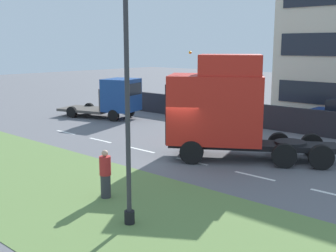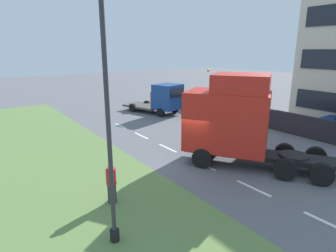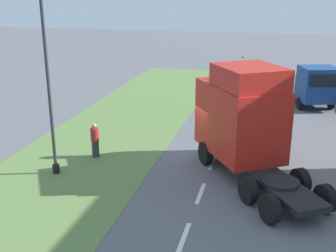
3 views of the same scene
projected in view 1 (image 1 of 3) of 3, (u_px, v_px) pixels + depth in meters
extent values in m
plane|color=slate|center=(180.00, 159.00, 19.24)|extent=(120.00, 120.00, 0.00)
cube|color=#607F42|center=(70.00, 192.00, 14.85)|extent=(7.00, 44.00, 0.01)
cube|color=white|center=(336.00, 195.00, 14.58)|extent=(0.16, 1.80, 0.00)
cube|color=white|center=(255.00, 176.00, 16.68)|extent=(0.16, 1.80, 0.00)
cube|color=white|center=(192.00, 161.00, 18.78)|extent=(0.16, 1.80, 0.00)
cube|color=white|center=(141.00, 150.00, 20.87)|extent=(0.16, 1.80, 0.00)
cube|color=white|center=(100.00, 140.00, 22.97)|extent=(0.16, 1.80, 0.00)
cube|color=white|center=(66.00, 132.00, 25.07)|extent=(0.16, 1.80, 0.00)
cube|color=#232328|center=(275.00, 118.00, 25.67)|extent=(0.25, 24.00, 1.50)
cube|color=#1E232D|center=(330.00, 94.00, 26.67)|extent=(0.08, 7.06, 1.44)
cube|color=#1E232D|center=(334.00, 44.00, 26.08)|extent=(0.08, 7.06, 1.44)
cube|color=black|center=(252.00, 145.00, 19.00)|extent=(5.20, 7.02, 0.24)
cube|color=red|center=(215.00, 109.00, 18.95)|extent=(4.32, 4.80, 3.02)
cube|color=black|center=(170.00, 122.00, 19.40)|extent=(1.81, 1.20, 1.69)
cube|color=black|center=(170.00, 93.00, 19.15)|extent=(1.92, 1.27, 0.97)
cube|color=red|center=(230.00, 65.00, 18.49)|extent=(3.44, 3.53, 0.90)
sphere|color=orange|center=(190.00, 52.00, 19.34)|extent=(0.14, 0.14, 0.14)
cylinder|color=black|center=(290.00, 143.00, 18.70)|extent=(1.90, 1.90, 0.12)
cylinder|color=black|center=(192.00, 152.00, 18.32)|extent=(0.83, 1.05, 1.04)
cylinder|color=black|center=(196.00, 141.00, 20.54)|extent=(0.83, 1.05, 1.04)
cylinder|color=black|center=(284.00, 156.00, 17.71)|extent=(0.83, 1.05, 1.04)
cylinder|color=black|center=(279.00, 144.00, 19.93)|extent=(0.83, 1.05, 1.04)
cylinder|color=black|center=(321.00, 157.00, 17.48)|extent=(0.83, 1.05, 1.04)
cylinder|color=black|center=(312.00, 145.00, 19.70)|extent=(0.83, 1.05, 1.04)
cube|color=navy|center=(121.00, 95.00, 29.33)|extent=(2.75, 2.61, 2.24)
cube|color=black|center=(134.00, 89.00, 28.80)|extent=(1.91, 0.60, 0.81)
cube|color=#4C4742|center=(87.00, 109.00, 30.80)|extent=(3.25, 4.31, 0.18)
cube|color=#4C4742|center=(108.00, 99.00, 29.85)|extent=(2.19, 0.74, 1.57)
cylinder|color=black|center=(129.00, 111.00, 30.50)|extent=(0.46, 0.84, 0.80)
cylinder|color=black|center=(114.00, 116.00, 28.64)|extent=(0.46, 0.84, 0.80)
cylinder|color=black|center=(89.00, 108.00, 31.99)|extent=(0.46, 0.84, 0.80)
cylinder|color=black|center=(72.00, 112.00, 30.13)|extent=(0.46, 0.84, 0.80)
cylinder|color=black|center=(317.00, 127.00, 24.96)|extent=(0.23, 0.65, 0.64)
cylinder|color=black|center=(330.00, 124.00, 26.14)|extent=(0.23, 0.65, 0.64)
cylinder|color=black|center=(129.00, 217.00, 12.16)|extent=(0.30, 0.30, 0.40)
cylinder|color=#2D2D33|center=(127.00, 82.00, 11.42)|extent=(0.14, 0.14, 8.22)
cylinder|color=#333338|center=(106.00, 186.00, 14.22)|extent=(0.34, 0.34, 0.81)
cylinder|color=#B22626|center=(105.00, 166.00, 14.08)|extent=(0.39, 0.39, 0.64)
sphere|color=tan|center=(105.00, 153.00, 14.00)|extent=(0.22, 0.22, 0.22)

